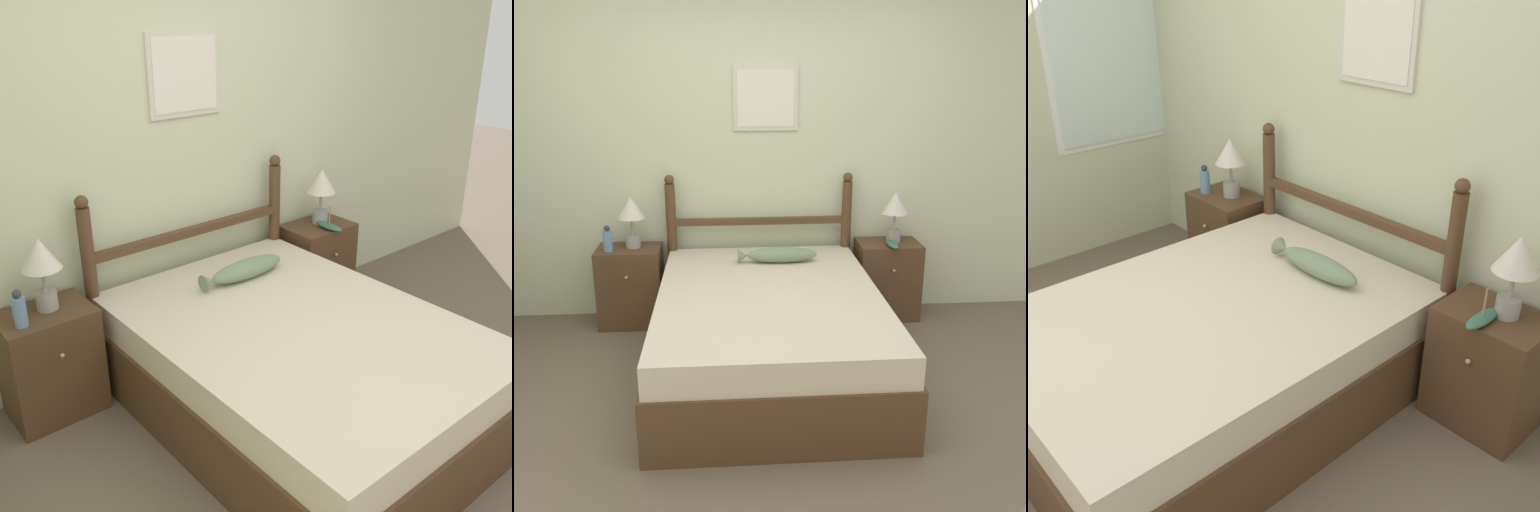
% 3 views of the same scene
% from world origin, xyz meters
% --- Properties ---
extents(ground_plane, '(16.00, 16.00, 0.00)m').
position_xyz_m(ground_plane, '(0.00, 0.00, 0.00)').
color(ground_plane, brown).
extents(wall_back, '(6.40, 0.08, 2.55)m').
position_xyz_m(wall_back, '(0.00, 1.73, 1.28)').
color(wall_back, beige).
rests_on(wall_back, ground_plane).
extents(bed, '(1.43, 1.98, 0.55)m').
position_xyz_m(bed, '(-0.04, 0.65, 0.27)').
color(bed, '#4C331E').
rests_on(bed, ground_plane).
extents(headboard, '(1.43, 0.08, 1.14)m').
position_xyz_m(headboard, '(-0.04, 1.61, 0.61)').
color(headboard, '#4C331E').
rests_on(headboard, ground_plane).
extents(nightstand_left, '(0.48, 0.37, 0.61)m').
position_xyz_m(nightstand_left, '(-1.04, 1.50, 0.30)').
color(nightstand_left, '#4C331E').
rests_on(nightstand_left, ground_plane).
extents(nightstand_right, '(0.48, 0.37, 0.61)m').
position_xyz_m(nightstand_right, '(0.96, 1.50, 0.30)').
color(nightstand_right, '#4C331E').
rests_on(nightstand_right, ground_plane).
extents(table_lamp_left, '(0.20, 0.20, 0.39)m').
position_xyz_m(table_lamp_left, '(-1.00, 1.52, 0.88)').
color(table_lamp_left, gray).
rests_on(table_lamp_left, nightstand_left).
extents(table_lamp_right, '(0.20, 0.20, 0.39)m').
position_xyz_m(table_lamp_right, '(1.00, 1.52, 0.88)').
color(table_lamp_right, gray).
rests_on(table_lamp_right, nightstand_right).
extents(bottle, '(0.07, 0.07, 0.20)m').
position_xyz_m(bottle, '(-1.17, 1.43, 0.70)').
color(bottle, '#668CB2').
rests_on(bottle, nightstand_left).
extents(model_boat, '(0.07, 0.24, 0.17)m').
position_xyz_m(model_boat, '(0.95, 1.39, 0.63)').
color(model_boat, '#386651').
rests_on(model_boat, nightstand_right).
extents(fish_pillow, '(0.58, 0.14, 0.11)m').
position_xyz_m(fish_pillow, '(0.07, 1.24, 0.61)').
color(fish_pillow, gray).
rests_on(fish_pillow, bed).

